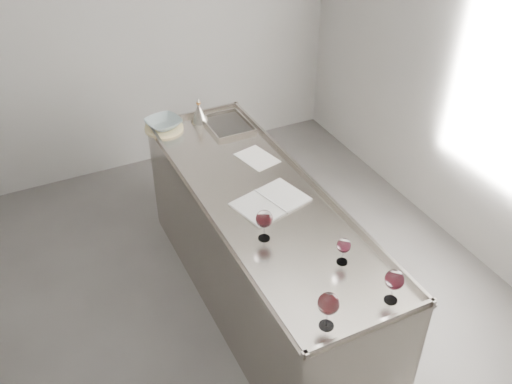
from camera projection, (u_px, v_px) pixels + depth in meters
name	position (u px, v px, depth m)	size (l,w,h in m)	color
room_shell	(200.00, 180.00, 2.92)	(4.54, 5.04, 2.84)	#4D4B49
counter	(261.00, 252.00, 3.86)	(0.77, 2.42, 0.97)	#9D958D
wine_glass_left	(264.00, 219.00, 3.18)	(0.10, 0.10, 0.19)	white
wine_glass_middle	(329.00, 304.00, 2.65)	(0.11, 0.11, 0.21)	white
wine_glass_right	(394.00, 280.00, 2.79)	(0.10, 0.10, 0.19)	white
wine_glass_small	(344.00, 246.00, 3.03)	(0.08, 0.08, 0.16)	white
notebook	(270.00, 202.00, 3.53)	(0.49, 0.40, 0.02)	silver
loose_paper_top	(257.00, 158.00, 3.95)	(0.20, 0.29, 0.00)	white
trivet	(164.00, 128.00, 4.27)	(0.29, 0.29, 0.02)	beige
ceramic_bowl	(164.00, 123.00, 4.25)	(0.25, 0.25, 0.06)	#8CA0A3
wine_funnel	(199.00, 114.00, 4.34)	(0.14, 0.14, 0.20)	#9E988D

